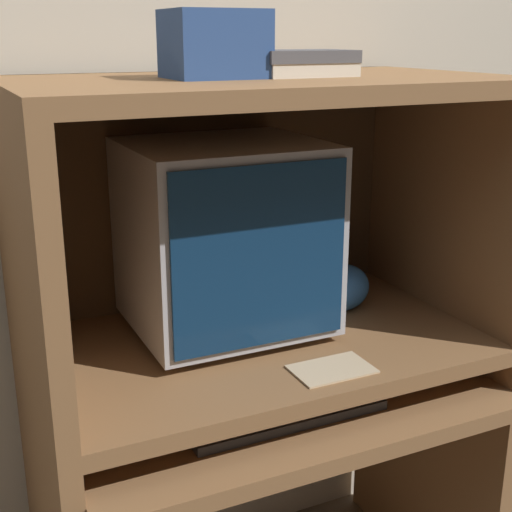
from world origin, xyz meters
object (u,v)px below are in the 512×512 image
(keyboard, at_px, (281,410))
(snack_bag, at_px, (342,288))
(storage_box, at_px, (214,44))
(crt_monitor, at_px, (225,236))
(mouse, at_px, (397,381))
(book_stack, at_px, (302,63))

(keyboard, xyz_separation_m, snack_bag, (0.29, 0.24, 0.15))
(keyboard, bearing_deg, storage_box, 112.06)
(crt_monitor, xyz_separation_m, mouse, (0.30, -0.25, -0.31))
(keyboard, distance_m, mouse, 0.29)
(crt_monitor, height_order, snack_bag, crt_monitor)
(mouse, bearing_deg, crt_monitor, 140.28)
(keyboard, bearing_deg, snack_bag, 39.28)
(keyboard, xyz_separation_m, book_stack, (0.12, 0.15, 0.69))
(snack_bag, bearing_deg, book_stack, -152.81)
(keyboard, height_order, storage_box, storage_box)
(crt_monitor, height_order, keyboard, crt_monitor)
(crt_monitor, distance_m, mouse, 0.50)
(crt_monitor, bearing_deg, keyboard, -86.10)
(mouse, bearing_deg, book_stack, 138.49)
(crt_monitor, distance_m, keyboard, 0.40)
(snack_bag, bearing_deg, storage_box, -168.94)
(mouse, xyz_separation_m, snack_bag, (0.00, 0.24, 0.14))
(book_stack, bearing_deg, keyboard, -128.15)
(crt_monitor, xyz_separation_m, snack_bag, (0.31, -0.01, -0.17))
(mouse, relative_size, snack_bag, 0.52)
(mouse, height_order, storage_box, storage_box)
(book_stack, bearing_deg, storage_box, 173.99)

